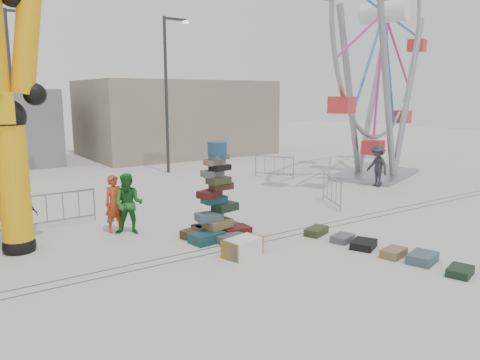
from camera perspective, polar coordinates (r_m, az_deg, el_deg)
ground at (r=12.94m, az=4.56°, el=-8.23°), size 90.00×90.00×0.00m
track_line_near at (r=13.38m, az=2.94°, el=-7.55°), size 40.00×0.04×0.01m
track_line_far at (r=13.69m, az=1.92°, el=-7.13°), size 40.00×0.04×0.01m
building_right at (r=33.03m, az=-7.84°, el=7.52°), size 12.00×8.00×5.00m
lamp_post_right at (r=24.98m, az=-8.80°, el=11.13°), size 1.41×0.25×8.00m
lamp_post_left at (r=24.81m, az=-25.88°, el=10.23°), size 1.41×0.25×8.00m
suitcase_tower at (r=13.61m, az=-2.90°, el=-3.81°), size 1.97×1.75×2.81m
ferris_wheel at (r=24.67m, az=17.04°, el=16.61°), size 11.51×4.55×14.15m
steamer_trunk at (r=12.20m, az=0.29°, el=-8.20°), size 1.10×0.78×0.47m
row_case_0 at (r=14.21m, az=9.29°, el=-6.16°), size 0.91×0.70×0.22m
row_case_1 at (r=13.70m, az=12.40°, el=-6.95°), size 0.79×0.65×0.19m
row_case_2 at (r=13.28m, az=14.84°, el=-7.59°), size 0.93×0.85×0.21m
row_case_3 at (r=12.81m, az=18.24°, el=-8.41°), size 0.78×0.59×0.22m
row_case_4 at (r=12.62m, az=21.36°, el=-8.84°), size 0.93×0.77×0.24m
row_case_5 at (r=12.14m, az=25.26°, el=-10.03°), size 0.83×0.68×0.19m
barricade_dummy_c at (r=15.95m, az=-20.75°, el=-3.23°), size 2.00×0.16×1.10m
barricade_wheel_front at (r=17.89m, az=11.12°, el=-1.31°), size 0.99×1.83×1.10m
barricade_wheel_back at (r=23.47m, az=4.19°, el=1.64°), size 1.14×1.75×1.10m
pedestrian_red at (r=14.61m, az=-15.01°, el=-2.80°), size 0.67×0.47×1.75m
pedestrian_green at (r=14.30m, az=-13.42°, el=-2.86°), size 1.13×1.09×1.83m
pedestrian_black at (r=14.23m, az=-25.37°, el=-4.01°), size 1.01×0.52×1.66m
pedestrian_grey at (r=21.97m, az=16.39°, el=1.68°), size 0.89×1.32×1.89m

